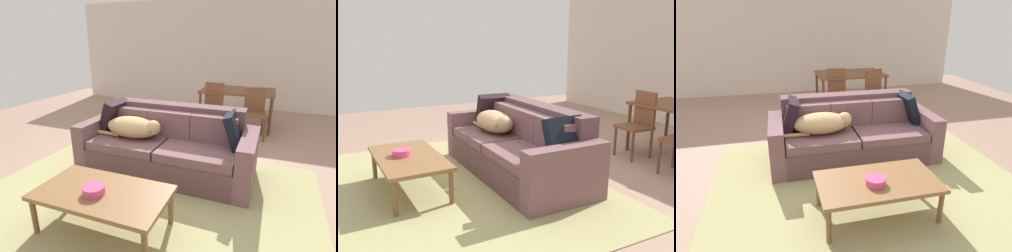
# 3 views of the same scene
# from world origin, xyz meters

# --- Properties ---
(ground_plane) EXTENTS (10.00, 10.00, 0.00)m
(ground_plane) POSITION_xyz_m (0.00, 0.00, 0.00)
(ground_plane) COLOR #A3806C
(area_rug) EXTENTS (3.73, 3.13, 0.01)m
(area_rug) POSITION_xyz_m (0.12, -0.86, 0.01)
(area_rug) COLOR tan
(area_rug) RESTS_ON ground
(couch) EXTENTS (2.27, 0.98, 0.86)m
(couch) POSITION_xyz_m (0.12, 0.00, 0.33)
(couch) COLOR brown
(couch) RESTS_ON ground
(dog_on_left_cushion) EXTENTS (0.90, 0.41, 0.27)m
(dog_on_left_cushion) POSITION_xyz_m (-0.31, -0.11, 0.59)
(dog_on_left_cushion) COLOR tan
(dog_on_left_cushion) RESTS_ON couch
(throw_pillow_by_left_arm) EXTENTS (0.30, 0.47, 0.47)m
(throw_pillow_by_left_arm) POSITION_xyz_m (-0.72, 0.08, 0.65)
(throw_pillow_by_left_arm) COLOR black
(throw_pillow_by_left_arm) RESTS_ON couch
(throw_pillow_by_right_arm) EXTENTS (0.26, 0.45, 0.45)m
(throw_pillow_by_right_arm) POSITION_xyz_m (0.97, 0.04, 0.65)
(throw_pillow_by_right_arm) COLOR black
(throw_pillow_by_right_arm) RESTS_ON couch
(coffee_table) EXTENTS (1.19, 0.66, 0.40)m
(coffee_table) POSITION_xyz_m (0.02, -1.32, 0.36)
(coffee_table) COLOR brown
(coffee_table) RESTS_ON ground
(bowl_on_coffee_table) EXTENTS (0.20, 0.20, 0.07)m
(bowl_on_coffee_table) POSITION_xyz_m (-0.03, -1.38, 0.44)
(bowl_on_coffee_table) COLOR #EA4C7F
(bowl_on_coffee_table) RESTS_ON coffee_table
(dining_chair_near_left) EXTENTS (0.42, 0.42, 0.93)m
(dining_chair_near_left) POSITION_xyz_m (0.33, 1.83, 0.51)
(dining_chair_near_left) COLOR brown
(dining_chair_near_left) RESTS_ON ground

